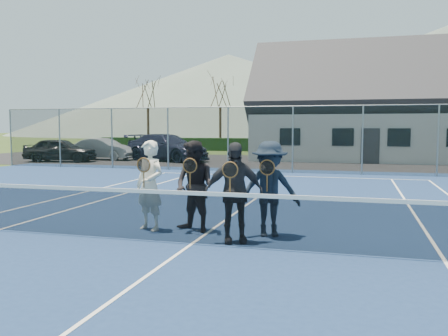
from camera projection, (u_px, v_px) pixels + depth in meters
The scene contains 19 objects.
ground at pixel (307, 163), 27.55m from camera, with size 220.00×220.00×0.00m, color #2D4217.
court_surface at pixel (192, 245), 8.36m from camera, with size 30.00×30.00×0.02m, color navy.
tarmac_carpark at pixel (240, 161), 28.62m from camera, with size 40.00×12.00×0.01m, color black.
hedge_row at pixel (322, 145), 39.01m from camera, with size 40.00×1.20×1.10m, color black.
hill_west at pixel (228, 96), 105.43m from camera, with size 110.00×110.00×18.00m, color #596B5F.
car_a at pixel (60, 150), 28.14m from camera, with size 1.68×4.17×1.42m, color black.
car_b at pixel (104, 149), 29.85m from camera, with size 1.43×4.11×1.35m, color gray.
car_c at pixel (167, 147), 28.92m from camera, with size 2.30×5.67×1.65m, color #191B33.
court_markings at pixel (192, 244), 8.36m from camera, with size 11.03×23.83×0.01m.
tennis_net at pixel (192, 215), 8.32m from camera, with size 11.68×0.08×1.10m.
perimeter_fence at pixel (293, 139), 21.18m from camera, with size 30.07×0.07×3.02m.
clubhouse at pixel (378, 97), 29.96m from camera, with size 15.60×8.20×7.70m.
tree_a at pixel (148, 87), 43.81m from camera, with size 3.20×3.20×7.77m.
tree_b at pixel (220, 85), 41.93m from camera, with size 3.20×3.20×7.77m.
tree_c at pixel (348, 82), 38.98m from camera, with size 3.20×3.20×7.77m.
player_a at pixel (150, 185), 9.45m from camera, with size 0.76×0.62×1.80m.
player_b at pixel (195, 186), 9.31m from camera, with size 1.07×0.96×1.80m.
player_c at pixel (234, 192), 8.44m from camera, with size 1.14×0.79×1.80m.
player_d at pixel (270, 189), 8.91m from camera, with size 1.32×1.02×1.80m.
Camera 1 is at (2.76, -7.75, 2.09)m, focal length 38.00 mm.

